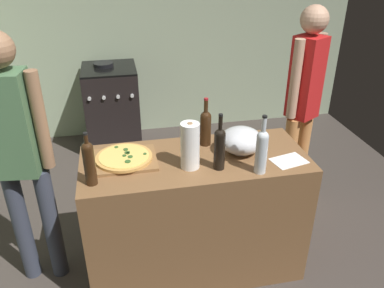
% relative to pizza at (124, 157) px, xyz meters
% --- Properties ---
extents(ground_plane, '(4.46, 3.65, 0.02)m').
position_rel_pizza_xyz_m(ground_plane, '(0.58, 0.78, -0.94)').
color(ground_plane, '#3F3833').
extents(kitchen_wall_rear, '(4.46, 0.10, 2.60)m').
position_rel_pizza_xyz_m(kitchen_wall_rear, '(0.58, 2.36, 0.37)').
color(kitchen_wall_rear, '#99A889').
rests_on(kitchen_wall_rear, ground_plane).
extents(counter, '(1.44, 0.61, 0.90)m').
position_rel_pizza_xyz_m(counter, '(0.44, -0.05, -0.48)').
color(counter, brown).
rests_on(counter, ground_plane).
extents(cutting_board, '(0.40, 0.32, 0.02)m').
position_rel_pizza_xyz_m(cutting_board, '(-0.00, -0.00, -0.02)').
color(cutting_board, olive).
rests_on(cutting_board, counter).
extents(pizza, '(0.35, 0.35, 0.03)m').
position_rel_pizza_xyz_m(pizza, '(0.00, 0.00, 0.00)').
color(pizza, tan).
rests_on(pizza, cutting_board).
extents(mixing_bowl, '(0.28, 0.28, 0.17)m').
position_rel_pizza_xyz_m(mixing_bowl, '(0.75, -0.03, 0.05)').
color(mixing_bowl, '#B2B2B7').
rests_on(mixing_bowl, counter).
extents(paper_towel_roll, '(0.11, 0.11, 0.29)m').
position_rel_pizza_xyz_m(paper_towel_roll, '(0.39, -0.14, 0.11)').
color(paper_towel_roll, white).
rests_on(paper_towel_roll, counter).
extents(wine_bottle_amber, '(0.07, 0.07, 0.37)m').
position_rel_pizza_xyz_m(wine_bottle_amber, '(0.79, -0.28, 0.12)').
color(wine_bottle_amber, silver).
rests_on(wine_bottle_amber, counter).
extents(wine_bottle_green, '(0.07, 0.07, 0.33)m').
position_rel_pizza_xyz_m(wine_bottle_green, '(0.55, 0.12, 0.11)').
color(wine_bottle_green, '#331E0F').
rests_on(wine_bottle_green, counter).
extents(wine_bottle_dark, '(0.07, 0.07, 0.36)m').
position_rel_pizza_xyz_m(wine_bottle_dark, '(0.56, -0.19, 0.12)').
color(wine_bottle_dark, black).
rests_on(wine_bottle_dark, counter).
extents(wine_bottle_clear, '(0.07, 0.07, 0.32)m').
position_rel_pizza_xyz_m(wine_bottle_clear, '(-0.19, -0.21, 0.11)').
color(wine_bottle_clear, '#331E0F').
rests_on(wine_bottle_clear, counter).
extents(recipe_sheet, '(0.24, 0.19, 0.00)m').
position_rel_pizza_xyz_m(recipe_sheet, '(1.01, -0.20, -0.03)').
color(recipe_sheet, white).
rests_on(recipe_sheet, counter).
extents(stove, '(0.57, 0.61, 0.97)m').
position_rel_pizza_xyz_m(stove, '(-0.07, 1.96, -0.47)').
color(stove, black).
rests_on(stove, ground_plane).
extents(person_in_stripes, '(0.39, 0.23, 1.72)m').
position_rel_pizza_xyz_m(person_in_stripes, '(-0.62, 0.08, 0.07)').
color(person_in_stripes, '#383D4C').
rests_on(person_in_stripes, ground_plane).
extents(person_in_red, '(0.33, 0.27, 1.72)m').
position_rel_pizza_xyz_m(person_in_red, '(1.44, 0.53, 0.06)').
color(person_in_red, '#D88C4C').
rests_on(person_in_red, ground_plane).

